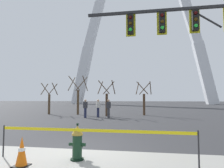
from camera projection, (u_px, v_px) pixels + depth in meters
The scene contains 13 objects.
ground_plane at pixel (84, 150), 6.73m from camera, with size 240.00×240.00×0.00m, color #333335.
fire_hydrant at pixel (77, 143), 5.61m from camera, with size 0.46×0.48×0.99m.
caution_tape_barrier at pixel (92, 138), 5.44m from camera, with size 5.34×0.12×0.90m.
traffic_cone_by_hydrant at pixel (22, 152), 5.08m from camera, with size 0.36×0.36×0.73m.
traffic_signal_gantry at pixel (206, 34), 8.80m from camera, with size 7.82×0.44×6.00m.
monument_arch at pixel (140, 27), 63.66m from camera, with size 43.36×2.87×54.90m.
tree_far_left at pixel (49, 100), 21.91m from camera, with size 1.54×1.55×3.31m.
tree_left_mid at pixel (78, 97), 21.58m from camera, with size 1.85×1.86×4.00m.
tree_center_left at pixel (107, 100), 19.60m from camera, with size 1.57×1.58×3.37m.
tree_center_right at pixel (144, 100), 20.65m from camera, with size 1.56×1.57×3.36m.
pedestrian_walking_left at pixel (85, 108), 17.82m from camera, with size 0.35×0.22×1.59m.
pedestrian_standing_center at pixel (109, 108), 17.80m from camera, with size 0.38×0.39×1.59m.
pedestrian_walking_right at pixel (98, 108), 18.47m from camera, with size 0.39×0.37×1.59m.
Camera 1 is at (2.07, -6.60, 1.67)m, focal length 33.04 mm.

